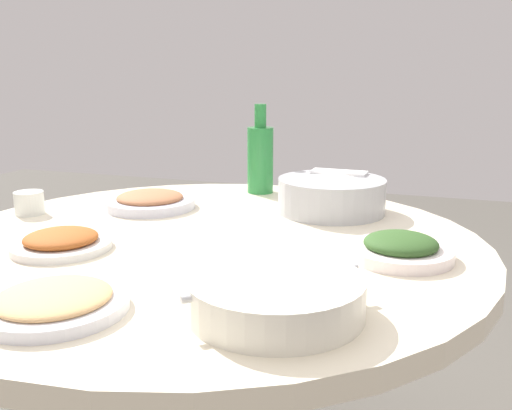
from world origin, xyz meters
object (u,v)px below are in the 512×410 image
dish_tofu_braise (150,201)px  dish_stirfry (61,242)px  round_dining_table (206,276)px  tea_cup_far (29,203)px  green_bottle (260,157)px  dish_noodles (54,301)px  dish_greens (401,248)px  rice_bowl (332,195)px  soup_bowl (275,297)px

dish_tofu_braise → dish_stirfry: bearing=90.4°
dish_stirfry → round_dining_table: bearing=-146.9°
tea_cup_far → dish_stirfry: bearing=140.2°
round_dining_table → dish_stirfry: 0.32m
green_bottle → dish_noodles: bearing=88.2°
dish_stirfry → tea_cup_far: 0.35m
dish_stirfry → dish_noodles: bearing=125.3°
dish_greens → dish_tofu_braise: bearing=-17.5°
dish_stirfry → dish_noodles: (-0.19, 0.27, -0.00)m
green_bottle → rice_bowl: bearing=145.5°
dish_greens → tea_cup_far: (0.94, -0.05, 0.01)m
dish_tofu_braise → tea_cup_far: tea_cup_far is taller
soup_bowl → dish_noodles: bearing=17.0°
rice_bowl → green_bottle: bearing=-34.5°
round_dining_table → rice_bowl: 0.42m
dish_stirfry → dish_noodles: 0.33m
soup_bowl → green_bottle: green_bottle is taller
dish_stirfry → dish_greens: bearing=-166.1°
dish_tofu_braise → soup_bowl: bearing=133.5°
dish_tofu_braise → rice_bowl: bearing=-166.7°
dish_greens → tea_cup_far: 0.94m
rice_bowl → dish_noodles: rice_bowl is taller
rice_bowl → round_dining_table: bearing=56.4°
rice_bowl → dish_noodles: size_ratio=1.21×
dish_tofu_braise → green_bottle: green_bottle is taller
round_dining_table → dish_tofu_braise: dish_tofu_braise is taller
dish_greens → dish_noodles: (0.49, 0.43, -0.00)m
round_dining_table → rice_bowl: rice_bowl is taller
soup_bowl → dish_stirfry: bearing=-17.7°
rice_bowl → dish_stirfry: 0.68m
round_dining_table → soup_bowl: bearing=128.5°
round_dining_table → tea_cup_far: tea_cup_far is taller
tea_cup_far → green_bottle: bearing=-137.2°
soup_bowl → dish_tofu_braise: soup_bowl is taller
round_dining_table → tea_cup_far: size_ratio=16.61×
round_dining_table → dish_tofu_braise: (0.26, -0.22, 0.11)m
dish_noodles → green_bottle: (-0.03, -0.93, 0.09)m
rice_bowl → tea_cup_far: (0.74, 0.27, -0.02)m
round_dining_table → green_bottle: size_ratio=4.64×
dish_stirfry → rice_bowl: bearing=-133.7°
dish_stirfry → tea_cup_far: bearing=-39.8°
tea_cup_far → rice_bowl: bearing=-159.8°
round_dining_table → rice_bowl: (-0.22, -0.33, 0.14)m
round_dining_table → green_bottle: (0.04, -0.50, 0.20)m
round_dining_table → dish_noodles: 0.45m
soup_bowl → dish_greens: 0.37m
round_dining_table → dish_noodles: size_ratio=5.36×
round_dining_table → tea_cup_far: 0.54m
rice_bowl → green_bottle: (0.25, -0.18, 0.06)m
dish_tofu_braise → tea_cup_far: (0.26, 0.16, 0.01)m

